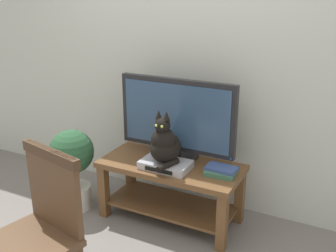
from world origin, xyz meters
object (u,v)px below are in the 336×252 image
at_px(cat, 165,144).
at_px(potted_plant, 72,163).
at_px(wooden_chair, 38,224).
at_px(book_stack, 221,171).
at_px(tv_stand, 171,181).
at_px(tv, 177,118).
at_px(media_box, 166,165).

relative_size(cat, potted_plant, 0.59).
distance_m(wooden_chair, book_stack, 1.36).
xyz_separation_m(tv_stand, tv, (0.00, 0.10, 0.51)).
distance_m(tv_stand, tv, 0.52).
distance_m(tv, cat, 0.26).
bearing_deg(media_box, wooden_chair, -101.98).
xyz_separation_m(media_box, potted_plant, (-0.82, -0.12, -0.11)).
xyz_separation_m(tv_stand, media_box, (0.00, -0.09, 0.18)).
height_order(book_stack, potted_plant, potted_plant).
bearing_deg(cat, media_box, 94.62).
height_order(media_box, wooden_chair, wooden_chair).
relative_size(tv_stand, tv, 1.17).
bearing_deg(potted_plant, media_box, 8.37).
distance_m(cat, book_stack, 0.47).
bearing_deg(media_box, cat, -85.38).
bearing_deg(tv_stand, potted_plant, -165.49).
relative_size(tv_stand, book_stack, 4.80).
xyz_separation_m(tv, book_stack, (0.42, -0.10, -0.33)).
relative_size(media_box, wooden_chair, 0.39).
bearing_deg(cat, wooden_chair, -102.20).
bearing_deg(book_stack, cat, -165.67).
bearing_deg(potted_plant, tv_stand, 14.51).
bearing_deg(tv, wooden_chair, -100.21).
bearing_deg(media_box, book_stack, 12.29).
relative_size(tv_stand, wooden_chair, 1.15).
distance_m(cat, wooden_chair, 1.12).
distance_m(tv_stand, cat, 0.38).
xyz_separation_m(media_box, cat, (0.00, -0.02, 0.18)).
distance_m(media_box, book_stack, 0.43).
bearing_deg(wooden_chair, tv, 79.79).
xyz_separation_m(media_box, book_stack, (0.42, 0.09, -0.00)).
xyz_separation_m(tv, potted_plant, (-0.82, -0.32, -0.43)).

